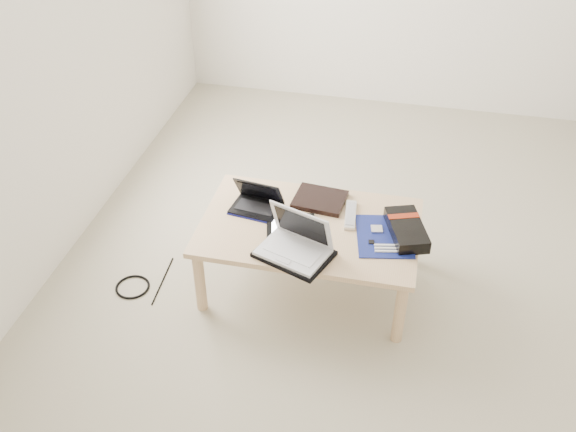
% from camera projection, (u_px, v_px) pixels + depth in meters
% --- Properties ---
extents(ground, '(4.00, 4.00, 0.00)m').
position_uv_depth(ground, '(423.00, 273.00, 3.54)').
color(ground, '#B9B096').
rests_on(ground, ground).
extents(coffee_table, '(1.10, 0.70, 0.40)m').
position_uv_depth(coffee_table, '(309.00, 232.00, 3.26)').
color(coffee_table, tan).
rests_on(coffee_table, ground).
extents(book, '(0.28, 0.25, 0.03)m').
position_uv_depth(book, '(320.00, 200.00, 3.39)').
color(book, black).
rests_on(book, coffee_table).
extents(netbook, '(0.27, 0.22, 0.17)m').
position_uv_depth(netbook, '(257.00, 203.00, 3.33)').
color(netbook, black).
rests_on(netbook, coffee_table).
extents(tablet, '(0.28, 0.24, 0.01)m').
position_uv_depth(tablet, '(291.00, 225.00, 3.22)').
color(tablet, black).
rests_on(tablet, coffee_table).
extents(remote, '(0.07, 0.24, 0.02)m').
position_uv_depth(remote, '(351.00, 215.00, 3.28)').
color(remote, '#B8B9BD').
rests_on(remote, coffee_table).
extents(neoprene_sleeve, '(0.40, 0.35, 0.02)m').
position_uv_depth(neoprene_sleeve, '(294.00, 254.00, 3.04)').
color(neoprene_sleeve, black).
rests_on(neoprene_sleeve, coffee_table).
extents(white_laptop, '(0.37, 0.32, 0.22)m').
position_uv_depth(white_laptop, '(296.00, 243.00, 3.02)').
color(white_laptop, silver).
rests_on(white_laptop, neoprene_sleeve).
extents(motherboard, '(0.33, 0.38, 0.02)m').
position_uv_depth(motherboard, '(385.00, 236.00, 3.16)').
color(motherboard, '#0D1954').
rests_on(motherboard, coffee_table).
extents(gpu_box, '(0.25, 0.34, 0.07)m').
position_uv_depth(gpu_box, '(406.00, 230.00, 3.15)').
color(gpu_box, black).
rests_on(gpu_box, coffee_table).
extents(cable_coil, '(0.12, 0.12, 0.01)m').
position_uv_depth(cable_coil, '(289.00, 233.00, 3.18)').
color(cable_coil, black).
rests_on(cable_coil, coffee_table).
extents(floor_cable_coil, '(0.24, 0.24, 0.01)m').
position_uv_depth(floor_cable_coil, '(133.00, 287.00, 3.44)').
color(floor_cable_coil, black).
rests_on(floor_cable_coil, ground).
extents(floor_cable_trail, '(0.03, 0.37, 0.01)m').
position_uv_depth(floor_cable_trail, '(163.00, 280.00, 3.49)').
color(floor_cable_trail, black).
rests_on(floor_cable_trail, ground).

